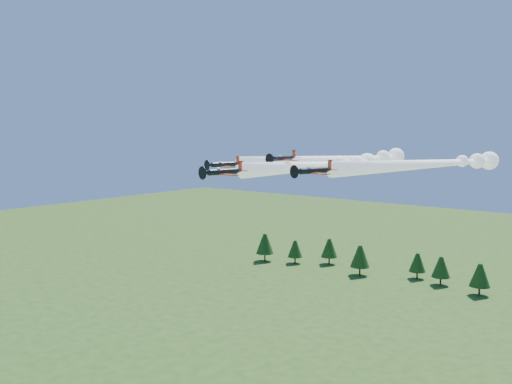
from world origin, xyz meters
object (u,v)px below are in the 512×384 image
Objects in this scene: plane_left at (341,159)px; plane_slot at (282,158)px; plane_right at (434,164)px; plane_lead at (324,166)px.

plane_left is 23.84m from plane_slot.
plane_slot reaches higher than plane_left.
plane_slot reaches higher than plane_right.
plane_right is (15.02, 13.63, 0.26)m from plane_lead.
plane_right is at bearing 11.64° from plane_left.
plane_slot reaches higher than plane_lead.
plane_left reaches higher than plane_right.
plane_lead is 5.82× the size of plane_slot.
plane_lead is at bearing -55.53° from plane_left.
plane_left reaches higher than plane_lead.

